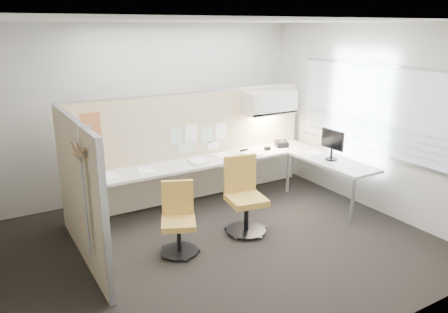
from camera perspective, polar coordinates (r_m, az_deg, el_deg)
floor at (r=5.81m, az=-1.55°, el=-11.54°), size 5.50×4.50×0.01m
ceiling at (r=5.12m, az=-1.80°, el=17.36°), size 5.50×4.50×0.01m
wall_back at (r=7.30m, az=-10.32°, el=5.81°), size 5.50×0.02×2.80m
wall_front at (r=3.60m, az=16.12°, el=-5.97°), size 5.50×0.02×2.80m
wall_right at (r=7.02m, az=18.45°, el=4.79°), size 0.02×4.50×2.80m
window_pane at (r=6.97m, az=18.42°, el=5.98°), size 0.01×2.80×1.30m
partition_back at (r=7.05m, az=-4.04°, el=1.27°), size 4.10×0.06×1.75m
partition_left at (r=5.41m, az=-18.36°, el=-4.41°), size 0.06×2.20×1.75m
desk at (r=6.90m, az=0.61°, el=-1.38°), size 4.00×2.07×0.73m
overhead_bin at (r=7.43m, az=6.02°, el=7.04°), size 0.90×0.36×0.38m
task_light_strip at (r=7.47m, az=5.97°, el=5.45°), size 0.60×0.06×0.02m
pinned_papers at (r=7.01m, az=-3.36°, el=2.54°), size 1.01×0.00×0.47m
poster at (r=6.35m, az=-17.02°, el=3.93°), size 0.28×0.00×0.35m
chair_left at (r=5.52m, az=-5.97°, el=-8.37°), size 0.55×0.56×0.89m
chair_right at (r=6.00m, az=2.65°, el=-5.45°), size 0.56×0.57×1.04m
monitor at (r=6.97m, az=13.95°, el=1.74°), size 0.19×0.45×0.47m
phone at (r=7.63m, az=7.50°, el=1.64°), size 0.26×0.24×0.12m
stapler at (r=7.25m, az=2.62°, el=0.76°), size 0.14×0.05×0.05m
tape_dispenser at (r=7.40m, az=5.69°, el=1.06°), size 0.11×0.08×0.06m
coat_hook at (r=4.67m, az=-18.29°, el=-0.75°), size 0.18×0.47×1.39m
paper_stack_0 at (r=6.21m, az=-14.77°, el=-2.62°), size 0.27×0.33×0.04m
paper_stack_1 at (r=6.41m, az=-10.19°, el=-1.80°), size 0.29×0.34×0.02m
paper_stack_2 at (r=6.67m, az=-3.41°, el=-0.69°), size 0.23×0.30×0.05m
paper_stack_3 at (r=7.02m, az=-0.14°, el=0.08°), size 0.25×0.31×0.02m
paper_stack_4 at (r=7.12m, az=3.57°, el=0.34°), size 0.27×0.33×0.03m
paper_stack_5 at (r=7.32m, az=11.62°, el=0.46°), size 0.28×0.33×0.02m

